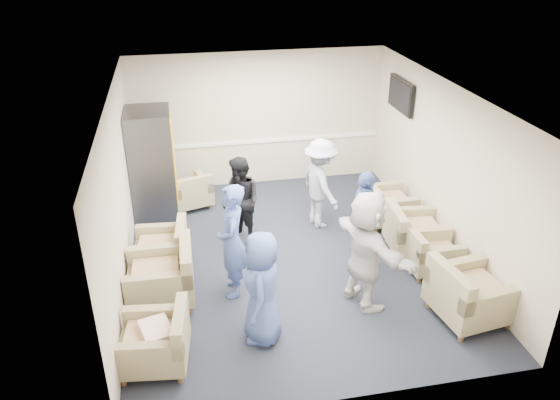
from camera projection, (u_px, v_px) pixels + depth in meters
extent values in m
plane|color=black|center=(289.00, 258.00, 8.81)|extent=(6.00, 6.00, 0.00)
plane|color=white|center=(291.00, 94.00, 7.59)|extent=(6.00, 6.00, 0.00)
cube|color=beige|center=(259.00, 120.00, 10.83)|extent=(5.00, 0.02, 2.70)
cube|color=beige|center=(352.00, 302.00, 5.57)|extent=(5.00, 0.02, 2.70)
cube|color=beige|center=(119.00, 196.00, 7.77)|extent=(0.02, 6.00, 2.70)
cube|color=beige|center=(444.00, 169.00, 8.63)|extent=(0.02, 6.00, 2.70)
cube|color=white|center=(259.00, 141.00, 11.01)|extent=(4.98, 0.04, 0.06)
cube|color=black|center=(401.00, 95.00, 9.88)|extent=(0.07, 1.00, 0.58)
cube|color=black|center=(399.00, 95.00, 9.88)|extent=(0.01, 0.92, 0.50)
cube|color=#4B4B52|center=(402.00, 103.00, 9.96)|extent=(0.04, 0.10, 0.25)
cube|color=#8C7F5A|center=(154.00, 348.00, 6.57)|extent=(0.90, 0.90, 0.27)
cube|color=tan|center=(153.00, 336.00, 6.49)|extent=(0.62, 0.59, 0.09)
cube|color=#8C7F5A|center=(180.00, 325.00, 6.44)|extent=(0.23, 0.82, 0.38)
cube|color=#8C7F5A|center=(161.00, 283.00, 7.70)|extent=(0.93, 0.93, 0.30)
cube|color=tan|center=(159.00, 271.00, 7.60)|extent=(0.65, 0.61, 0.11)
cube|color=#8C7F5A|center=(186.00, 259.00, 7.59)|extent=(0.17, 0.92, 0.43)
cube|color=#8C7F5A|center=(161.00, 254.00, 8.44)|extent=(0.87, 0.87, 0.26)
cube|color=tan|center=(160.00, 244.00, 8.36)|extent=(0.60, 0.57, 0.09)
cube|color=#8C7F5A|center=(181.00, 235.00, 8.33)|extent=(0.21, 0.81, 0.38)
cube|color=#8C7F5A|center=(470.00, 300.00, 7.34)|extent=(1.04, 1.04, 0.30)
cube|color=tan|center=(472.00, 288.00, 7.25)|extent=(0.72, 0.68, 0.11)
cube|color=#8C7F5A|center=(449.00, 283.00, 7.06)|extent=(0.28, 0.93, 0.43)
cube|color=#8C7F5A|center=(430.00, 256.00, 8.43)|extent=(0.76, 0.76, 0.25)
cube|color=tan|center=(432.00, 247.00, 8.35)|extent=(0.53, 0.49, 0.09)
cube|color=#8C7F5A|center=(413.00, 241.00, 8.24)|extent=(0.13, 0.75, 0.35)
cube|color=#8C7F5A|center=(415.00, 238.00, 8.86)|extent=(0.92, 0.92, 0.28)
cube|color=tan|center=(416.00, 227.00, 8.77)|extent=(0.64, 0.60, 0.10)
cube|color=#8C7F5A|center=(396.00, 220.00, 8.67)|extent=(0.22, 0.86, 0.40)
cube|color=#8C7F5A|center=(387.00, 209.00, 9.77)|extent=(0.85, 0.85, 0.27)
cube|color=tan|center=(388.00, 200.00, 9.68)|extent=(0.59, 0.55, 0.10)
cube|color=#8C7F5A|center=(371.00, 195.00, 9.55)|extent=(0.16, 0.83, 0.39)
cube|color=#8C7F5A|center=(189.00, 195.00, 10.34)|extent=(0.94, 0.94, 0.25)
cube|color=tan|center=(188.00, 187.00, 10.26)|extent=(0.62, 0.64, 0.09)
cube|color=#8C7F5A|center=(194.00, 187.00, 9.96)|extent=(0.75, 0.34, 0.35)
cube|color=#4B4B52|center=(152.00, 163.00, 9.79)|extent=(0.77, 0.93, 1.96)
cube|color=orange|center=(174.00, 157.00, 9.81)|extent=(0.02, 0.79, 1.57)
cube|color=black|center=(178.00, 197.00, 10.18)|extent=(0.02, 0.46, 0.12)
cube|color=black|center=(180.00, 268.00, 8.13)|extent=(0.33, 0.24, 0.45)
sphere|color=black|center=(179.00, 257.00, 8.04)|extent=(0.22, 0.22, 0.22)
cube|color=white|center=(156.00, 331.00, 6.47)|extent=(0.45, 0.52, 0.13)
imported|color=#435AA1|center=(262.00, 288.00, 6.77)|extent=(0.65, 0.85, 1.54)
imported|color=#435AA1|center=(232.00, 241.00, 7.61)|extent=(0.48, 0.67, 1.71)
imported|color=black|center=(241.00, 201.00, 8.95)|extent=(0.86, 0.91, 1.50)
imported|color=silver|center=(320.00, 184.00, 9.43)|extent=(0.83, 1.15, 1.61)
imported|color=#435AA1|center=(364.00, 219.00, 8.32)|extent=(0.50, 0.96, 1.57)
imported|color=silver|center=(366.00, 250.00, 7.39)|extent=(0.98, 1.69, 1.73)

